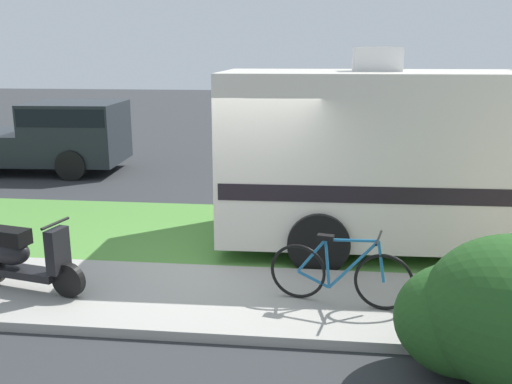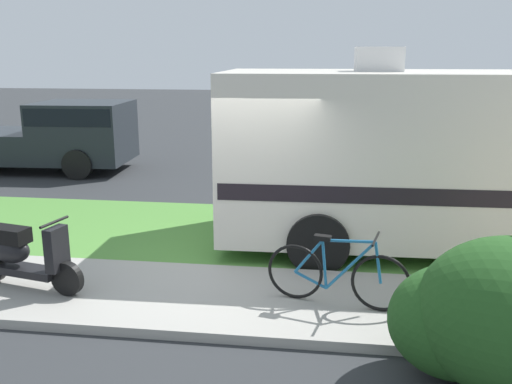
# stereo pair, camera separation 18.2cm
# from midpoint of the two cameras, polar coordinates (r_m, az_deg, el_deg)

# --- Properties ---
(ground_plane) EXTENTS (80.00, 80.00, 0.00)m
(ground_plane) POSITION_cam_midpoint_polar(r_m,az_deg,el_deg) (8.33, -1.87, -7.79)
(ground_plane) COLOR #2D3033
(sidewalk) EXTENTS (24.00, 2.00, 0.12)m
(sidewalk) POSITION_cam_midpoint_polar(r_m,az_deg,el_deg) (7.22, -3.47, -10.85)
(sidewalk) COLOR #9E9B93
(sidewalk) RESTS_ON ground
(grass_strip) EXTENTS (24.00, 3.40, 0.08)m
(grass_strip) POSITION_cam_midpoint_polar(r_m,az_deg,el_deg) (9.71, -0.41, -4.31)
(grass_strip) COLOR #4C8438
(grass_strip) RESTS_ON ground
(motorhome_rv) EXTENTS (6.78, 2.75, 3.32)m
(motorhome_rv) POSITION_cam_midpoint_polar(r_m,az_deg,el_deg) (9.18, 19.52, 3.74)
(motorhome_rv) COLOR silver
(motorhome_rv) RESTS_ON ground
(scooter) EXTENTS (1.64, 0.62, 0.97)m
(scooter) POSITION_cam_midpoint_polar(r_m,az_deg,el_deg) (7.78, -22.13, -5.92)
(scooter) COLOR black
(scooter) RESTS_ON ground
(bicycle) EXTENTS (1.71, 0.56, 0.91)m
(bicycle) POSITION_cam_midpoint_polar(r_m,az_deg,el_deg) (6.85, 9.03, -8.31)
(bicycle) COLOR black
(bicycle) RESTS_ON ground
(pickup_truck_near) EXTENTS (5.26, 2.43, 1.84)m
(pickup_truck_near) POSITION_cam_midpoint_polar(r_m,az_deg,el_deg) (15.86, -19.72, 5.56)
(pickup_truck_near) COLOR #1E2328
(pickup_truck_near) RESTS_ON ground
(pickup_truck_far) EXTENTS (5.47, 2.23, 1.75)m
(pickup_truck_far) POSITION_cam_midpoint_polar(r_m,az_deg,el_deg) (17.68, 21.85, 6.04)
(pickup_truck_far) COLOR #1E478C
(pickup_truck_far) RESTS_ON ground
(bush_by_porch) EXTENTS (2.06, 1.55, 1.46)m
(bush_by_porch) POSITION_cam_midpoint_polar(r_m,az_deg,el_deg) (5.76, 25.00, -12.06)
(bush_by_porch) COLOR #23511E
(bush_by_porch) RESTS_ON ground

